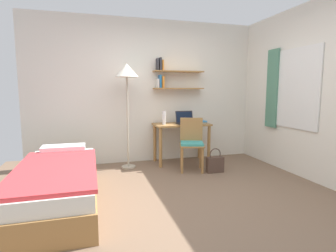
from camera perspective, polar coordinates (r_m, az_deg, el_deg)
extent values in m
plane|color=brown|center=(3.39, 4.04, -15.47)|extent=(5.28, 5.28, 0.00)
cube|color=silver|center=(5.07, -3.72, 7.25)|extent=(4.40, 0.05, 2.60)
cube|color=#9E703D|center=(5.07, 2.21, 7.91)|extent=(0.93, 0.22, 0.02)
cube|color=silver|center=(4.99, -2.20, 8.97)|extent=(0.03, 0.15, 0.16)
cube|color=#3384C6|center=(5.00, -1.72, 9.38)|extent=(0.02, 0.15, 0.23)
cube|color=orange|center=(5.00, -1.19, 9.24)|extent=(0.04, 0.17, 0.21)
cube|color=#9E703D|center=(5.08, 2.23, 11.41)|extent=(0.93, 0.22, 0.02)
cube|color=#333338|center=(5.00, -2.26, 12.83)|extent=(0.02, 0.16, 0.21)
cube|color=#333338|center=(5.01, -1.71, 12.89)|extent=(0.04, 0.16, 0.23)
cube|color=orange|center=(5.04, -1.20, 12.66)|extent=(0.03, 0.13, 0.19)
cube|color=silver|center=(4.26, 30.90, 6.17)|extent=(0.05, 4.40, 2.60)
cube|color=silver|center=(4.64, 25.55, 7.14)|extent=(0.02, 0.90, 1.24)
cube|color=white|center=(4.65, 25.63, 7.13)|extent=(0.01, 0.84, 1.18)
cube|color=#4C7F66|center=(5.06, 21.11, 7.33)|extent=(0.03, 0.28, 1.34)
cube|color=#9E703D|center=(3.49, -22.05, -12.83)|extent=(0.84, 2.05, 0.28)
cube|color=silver|center=(3.42, -22.23, -9.37)|extent=(0.81, 1.98, 0.16)
cube|color=#DB383D|center=(3.28, -22.55, -8.30)|extent=(0.86, 1.68, 0.04)
cube|color=white|center=(4.16, -21.15, -4.52)|extent=(0.59, 0.28, 0.10)
cube|color=#9E703D|center=(4.93, 2.86, 0.34)|extent=(1.00, 0.53, 0.03)
cylinder|color=#9E703D|center=(4.65, -1.57, -4.59)|extent=(0.06, 0.06, 0.69)
cylinder|color=#9E703D|center=(4.95, 8.60, -3.94)|extent=(0.06, 0.06, 0.69)
cylinder|color=#9E703D|center=(5.07, -2.80, -3.60)|extent=(0.06, 0.06, 0.69)
cylinder|color=#9E703D|center=(5.34, 6.66, -3.07)|extent=(0.06, 0.06, 0.69)
cube|color=#9E703D|center=(4.46, 5.05, -4.03)|extent=(0.49, 0.48, 0.03)
cube|color=teal|center=(4.46, 5.05, -3.65)|extent=(0.45, 0.45, 0.04)
cube|color=#9E703D|center=(4.59, 4.94, -0.66)|extent=(0.37, 0.15, 0.39)
cylinder|color=#9E703D|center=(4.35, 3.00, -7.30)|extent=(0.04, 0.04, 0.42)
cylinder|color=#9E703D|center=(4.38, 7.29, -7.28)|extent=(0.04, 0.04, 0.42)
cylinder|color=#9E703D|center=(4.66, 2.88, -6.32)|extent=(0.04, 0.04, 0.42)
cylinder|color=#9E703D|center=(4.68, 6.89, -6.30)|extent=(0.04, 0.04, 0.42)
cylinder|color=#B2A893|center=(4.78, -8.32, -8.48)|extent=(0.24, 0.24, 0.02)
cylinder|color=#B2A893|center=(4.63, -8.50, 0.74)|extent=(0.03, 0.03, 1.52)
cone|color=silver|center=(4.61, -8.72, 11.53)|extent=(0.40, 0.40, 0.22)
cube|color=black|center=(4.91, 3.77, 0.55)|extent=(0.33, 0.23, 0.01)
cube|color=black|center=(4.98, 3.45, 1.95)|extent=(0.33, 0.07, 0.22)
cube|color=black|center=(4.98, 3.47, 1.93)|extent=(0.29, 0.05, 0.18)
cylinder|color=silver|center=(4.77, -0.87, 1.73)|extent=(0.06, 0.06, 0.24)
cube|color=silver|center=(5.04, 6.77, 0.76)|extent=(0.16, 0.21, 0.02)
cube|color=#3384C6|center=(5.03, 6.84, 1.03)|extent=(0.18, 0.22, 0.02)
cube|color=#4C382D|center=(4.49, 9.87, -8.05)|extent=(0.28, 0.11, 0.25)
torus|color=#4C382D|center=(4.45, 9.92, -5.86)|extent=(0.19, 0.02, 0.19)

